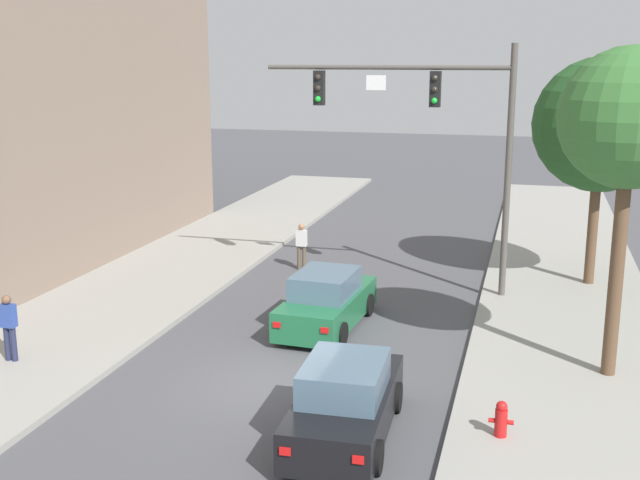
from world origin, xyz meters
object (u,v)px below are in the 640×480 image
(pedestrian_sidewalk_left_walker, at_px, (9,324))
(pedestrian_crossing_road, at_px, (302,244))
(car_lead_green, at_px, (327,302))
(car_following_black, at_px, (345,402))
(traffic_signal_mast, at_px, (436,121))
(fire_hydrant, at_px, (501,419))
(street_tree_second, at_px, (601,125))
(street_tree_nearest, at_px, (630,120))

(pedestrian_sidewalk_left_walker, relative_size, pedestrian_crossing_road, 1.00)
(car_lead_green, bearing_deg, car_following_black, -71.89)
(traffic_signal_mast, distance_m, pedestrian_sidewalk_left_walker, 13.12)
(fire_hydrant, distance_m, street_tree_second, 12.64)
(traffic_signal_mast, distance_m, car_lead_green, 6.50)
(pedestrian_sidewalk_left_walker, xyz_separation_m, street_tree_second, (13.75, 10.66, 4.14))
(fire_hydrant, relative_size, street_tree_second, 0.10)
(traffic_signal_mast, xyz_separation_m, street_tree_nearest, (4.83, -5.65, 0.55))
(car_lead_green, height_order, fire_hydrant, car_lead_green)
(traffic_signal_mast, relative_size, fire_hydrant, 10.46)
(pedestrian_sidewalk_left_walker, xyz_separation_m, street_tree_nearest, (13.76, 2.93, 4.88))
(car_lead_green, distance_m, car_following_black, 6.42)
(pedestrian_sidewalk_left_walker, relative_size, street_tree_second, 0.23)
(pedestrian_sidewalk_left_walker, relative_size, street_tree_nearest, 0.22)
(traffic_signal_mast, relative_size, street_tree_nearest, 1.02)
(car_lead_green, xyz_separation_m, car_following_black, (2.00, -6.10, 0.00))
(car_lead_green, xyz_separation_m, street_tree_second, (7.17, 5.94, 4.48))
(pedestrian_sidewalk_left_walker, xyz_separation_m, fire_hydrant, (11.52, -0.86, -0.56))
(pedestrian_crossing_road, relative_size, street_tree_nearest, 0.22)
(pedestrian_crossing_road, height_order, street_tree_second, street_tree_second)
(car_lead_green, bearing_deg, street_tree_nearest, -13.99)
(car_following_black, xyz_separation_m, street_tree_nearest, (5.19, 4.31, 5.22))
(pedestrian_crossing_road, relative_size, fire_hydrant, 2.28)
(pedestrian_crossing_road, bearing_deg, fire_hydrant, -56.75)
(car_following_black, bearing_deg, street_tree_nearest, 39.74)
(traffic_signal_mast, bearing_deg, pedestrian_crossing_road, 160.09)
(pedestrian_sidewalk_left_walker, height_order, street_tree_second, street_tree_second)
(pedestrian_sidewalk_left_walker, bearing_deg, car_following_black, -9.15)
(car_lead_green, xyz_separation_m, fire_hydrant, (4.94, -5.58, -0.22))
(pedestrian_sidewalk_left_walker, bearing_deg, traffic_signal_mast, 43.85)
(traffic_signal_mast, height_order, car_following_black, traffic_signal_mast)
(street_tree_second, bearing_deg, pedestrian_sidewalk_left_walker, -142.22)
(pedestrian_crossing_road, relative_size, street_tree_second, 0.23)
(street_tree_second, bearing_deg, traffic_signal_mast, -156.69)
(street_tree_nearest, bearing_deg, car_lead_green, 166.01)
(street_tree_second, bearing_deg, car_following_black, -113.27)
(pedestrian_sidewalk_left_walker, relative_size, fire_hydrant, 2.28)
(pedestrian_crossing_road, height_order, fire_hydrant, pedestrian_crossing_road)
(traffic_signal_mast, distance_m, street_tree_nearest, 7.45)
(car_following_black, relative_size, street_tree_nearest, 0.58)
(car_following_black, relative_size, pedestrian_sidewalk_left_walker, 2.62)
(car_following_black, distance_m, pedestrian_crossing_road, 12.47)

